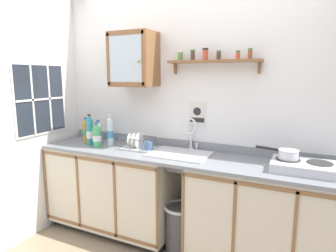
% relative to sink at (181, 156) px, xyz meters
% --- Properties ---
extents(back_wall, '(3.54, 0.07, 2.59)m').
position_rel_sink_xyz_m(back_wall, '(0.01, 0.27, 0.39)').
color(back_wall, white).
rests_on(back_wall, ground).
extents(side_wall_left, '(0.05, 3.51, 2.59)m').
position_rel_sink_xyz_m(side_wall_left, '(-1.49, -0.71, 0.38)').
color(side_wall_left, white).
rests_on(side_wall_left, ground).
extents(lower_cabinet_run, '(1.38, 0.57, 0.90)m').
position_rel_sink_xyz_m(lower_cabinet_run, '(-0.76, -0.04, -0.46)').
color(lower_cabinet_run, black).
rests_on(lower_cabinet_run, ground).
extents(lower_cabinet_run_right, '(1.32, 0.57, 0.90)m').
position_rel_sink_xyz_m(lower_cabinet_run_right, '(0.81, -0.04, -0.46)').
color(lower_cabinet_run_right, black).
rests_on(lower_cabinet_run_right, ground).
extents(countertop, '(2.90, 0.59, 0.03)m').
position_rel_sink_xyz_m(countertop, '(0.01, -0.04, 0.00)').
color(countertop, gray).
rests_on(countertop, lower_cabinet_run).
extents(backsplash, '(2.90, 0.02, 0.08)m').
position_rel_sink_xyz_m(backsplash, '(0.01, 0.23, 0.06)').
color(backsplash, gray).
rests_on(backsplash, countertop).
extents(sink, '(0.56, 0.45, 0.45)m').
position_rel_sink_xyz_m(sink, '(0.00, 0.00, 0.00)').
color(sink, silver).
rests_on(sink, countertop).
extents(hot_plate_stove, '(0.46, 0.33, 0.08)m').
position_rel_sink_xyz_m(hot_plate_stove, '(1.05, -0.05, 0.05)').
color(hot_plate_stove, silver).
rests_on(hot_plate_stove, countertop).
extents(saucepan, '(0.34, 0.16, 0.08)m').
position_rel_sink_xyz_m(saucepan, '(0.93, -0.02, 0.13)').
color(saucepan, silver).
rests_on(saucepan, hot_plate_stove).
extents(bottle_soda_green_0, '(0.09, 0.09, 0.26)m').
position_rel_sink_xyz_m(bottle_soda_green_0, '(-0.89, -0.12, 0.13)').
color(bottle_soda_green_0, '#4CB266').
rests_on(bottle_soda_green_0, countertop).
extents(bottle_water_clear_1, '(0.07, 0.07, 0.33)m').
position_rel_sink_xyz_m(bottle_water_clear_1, '(-0.81, -0.00, 0.16)').
color(bottle_water_clear_1, silver).
rests_on(bottle_water_clear_1, countertop).
extents(bottle_opaque_white_2, '(0.08, 0.08, 0.25)m').
position_rel_sink_xyz_m(bottle_opaque_white_2, '(-1.02, 0.07, 0.13)').
color(bottle_opaque_white_2, white).
rests_on(bottle_opaque_white_2, countertop).
extents(bottle_detergent_teal_3, '(0.07, 0.07, 0.33)m').
position_rel_sink_xyz_m(bottle_detergent_teal_3, '(-1.01, -0.08, 0.16)').
color(bottle_detergent_teal_3, teal).
rests_on(bottle_detergent_teal_3, countertop).
extents(bottle_juice_amber_4, '(0.08, 0.08, 0.28)m').
position_rel_sink_xyz_m(bottle_juice_amber_4, '(-1.12, -0.02, 0.14)').
color(bottle_juice_amber_4, gold).
rests_on(bottle_juice_amber_4, countertop).
extents(dish_rack, '(0.34, 0.22, 0.17)m').
position_rel_sink_xyz_m(dish_rack, '(-0.48, -0.01, 0.05)').
color(dish_rack, '#B2B2B7').
rests_on(dish_rack, countertop).
extents(mug, '(0.08, 0.12, 0.09)m').
position_rel_sink_xyz_m(mug, '(-0.33, -0.03, 0.06)').
color(mug, '#3F6699').
rests_on(mug, countertop).
extents(wall_cabinet, '(0.44, 0.33, 0.53)m').
position_rel_sink_xyz_m(wall_cabinet, '(-0.55, 0.09, 0.90)').
color(wall_cabinet, brown).
extents(spice_shelf, '(0.86, 0.14, 0.23)m').
position_rel_sink_xyz_m(spice_shelf, '(0.23, 0.17, 0.89)').
color(spice_shelf, brown).
extents(warning_sign, '(0.17, 0.01, 0.24)m').
position_rel_sink_xyz_m(warning_sign, '(0.07, 0.24, 0.37)').
color(warning_sign, silver).
extents(window, '(0.03, 0.64, 0.74)m').
position_rel_sink_xyz_m(window, '(-1.46, -0.30, 0.50)').
color(window, '#262D38').
extents(trash_bin, '(0.31, 0.31, 0.46)m').
position_rel_sink_xyz_m(trash_bin, '(0.04, -0.10, -0.67)').
color(trash_bin, '#4C4C51').
rests_on(trash_bin, ground).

